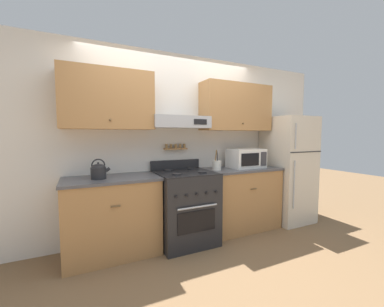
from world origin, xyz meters
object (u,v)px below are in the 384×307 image
refrigerator (288,169)px  tea_kettle (99,171)px  stove_range (185,207)px  microwave (246,158)px  utensil_crock (217,165)px

refrigerator → tea_kettle: 2.91m
stove_range → tea_kettle: 1.17m
stove_range → tea_kettle: (-1.04, 0.04, 0.54)m
stove_range → refrigerator: size_ratio=0.62×
microwave → utensil_crock: (-0.53, -0.02, -0.07)m
stove_range → tea_kettle: bearing=177.9°
refrigerator → microwave: refrigerator is taller
stove_range → refrigerator: (1.86, 0.01, 0.38)m
tea_kettle → microwave: microwave is taller
stove_range → utensil_crock: size_ratio=3.67×
utensil_crock → tea_kettle: bearing=-180.0°
refrigerator → microwave: (-0.82, 0.05, 0.21)m
microwave → utensil_crock: utensil_crock is taller
stove_range → microwave: size_ratio=2.04×
refrigerator → utensil_crock: size_ratio=5.91×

